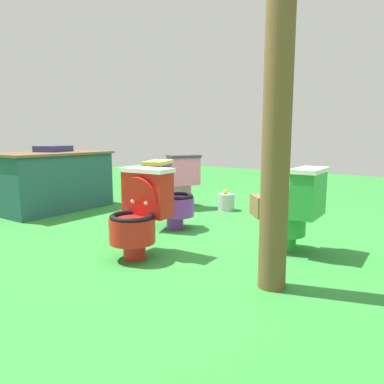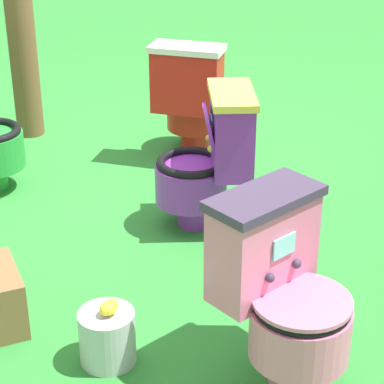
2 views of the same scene
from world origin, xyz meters
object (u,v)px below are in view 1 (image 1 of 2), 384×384
(small_crate, at_px, (266,206))
(toilet_purple, at_px, (168,194))
(toilet_red, at_px, (139,212))
(toilet_green, at_px, (295,209))
(lemon_bucket, at_px, (226,202))
(toilet_pink, at_px, (181,180))
(vendor_table, at_px, (53,180))
(wooden_post, at_px, (277,113))

(small_crate, bearing_deg, toilet_purple, 154.08)
(toilet_red, relative_size, toilet_purple, 1.00)
(toilet_green, distance_m, lemon_bucket, 1.82)
(toilet_red, height_order, toilet_green, same)
(toilet_red, height_order, small_crate, toilet_red)
(toilet_pink, bearing_deg, toilet_purple, -119.90)
(toilet_red, bearing_deg, lemon_bucket, -83.25)
(vendor_table, height_order, small_crate, vendor_table)
(toilet_green, bearing_deg, lemon_bucket, 47.10)
(toilet_red, height_order, toilet_purple, same)
(small_crate, bearing_deg, toilet_pink, 97.21)
(toilet_pink, relative_size, toilet_purple, 1.00)
(wooden_post, bearing_deg, toilet_purple, 63.84)
(toilet_pink, distance_m, vendor_table, 1.73)
(wooden_post, height_order, lemon_bucket, wooden_post)
(toilet_red, height_order, lemon_bucket, toilet_red)
(toilet_pink, bearing_deg, vendor_table, 160.94)
(toilet_red, height_order, wooden_post, wooden_post)
(toilet_purple, relative_size, vendor_table, 0.49)
(toilet_pink, distance_m, wooden_post, 2.94)
(vendor_table, bearing_deg, toilet_green, -86.32)
(vendor_table, relative_size, lemon_bucket, 5.41)
(toilet_red, xyz_separation_m, toilet_green, (0.89, -0.97, 0.00))
(toilet_pink, distance_m, toilet_purple, 1.21)
(vendor_table, height_order, wooden_post, wooden_post)
(toilet_pink, distance_m, small_crate, 1.25)
(wooden_post, relative_size, lemon_bucket, 8.19)
(toilet_red, bearing_deg, wooden_post, 178.70)
(toilet_red, relative_size, toilet_green, 1.00)
(wooden_post, bearing_deg, vendor_table, 80.16)
(toilet_pink, bearing_deg, toilet_green, -87.98)
(toilet_pink, height_order, vendor_table, vendor_table)
(lemon_bucket, bearing_deg, wooden_post, -141.23)
(toilet_green, xyz_separation_m, lemon_bucket, (1.14, 1.40, -0.26))
(toilet_green, bearing_deg, toilet_pink, 60.81)
(wooden_post, bearing_deg, toilet_red, 93.88)
(toilet_green, height_order, wooden_post, wooden_post)
(small_crate, height_order, lemon_bucket, lemon_bucket)
(toilet_green, bearing_deg, toilet_red, 129.00)
(small_crate, relative_size, lemon_bucket, 1.24)
(toilet_purple, xyz_separation_m, small_crate, (1.17, -0.57, -0.25))
(toilet_red, xyz_separation_m, small_crate, (2.02, -0.15, -0.25))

